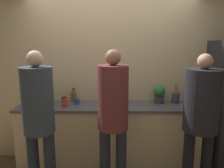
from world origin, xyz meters
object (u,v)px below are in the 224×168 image
cup_black (64,100)px  potted_plant (159,94)px  fruit_bowl (118,100)px  utensil_crock (176,97)px  person_left (39,114)px  bottle_amber (74,96)px  person_center (113,111)px  cup_blue (77,101)px  person_right (201,111)px  bottle_dark (49,99)px  bottle_red (65,103)px

cup_black → potted_plant: (1.44, -0.04, 0.11)m
fruit_bowl → utensil_crock: 0.87m
person_left → bottle_amber: person_left is taller
person_center → cup_blue: size_ratio=19.96×
person_left → potted_plant: 1.75m
person_right → bottle_dark: 2.04m
fruit_bowl → potted_plant: bearing=2.7°
bottle_dark → potted_plant: size_ratio=0.91×
person_center → bottle_dark: 1.09m
person_right → potted_plant: size_ratio=6.50×
fruit_bowl → cup_blue: bearing=-177.0°
bottle_dark → cup_blue: (0.39, 0.10, -0.05)m
fruit_bowl → bottle_amber: bottle_amber is taller
bottle_amber → potted_plant: 1.30m
person_right → potted_plant: bearing=113.8°
utensil_crock → bottle_dark: utensil_crock is taller
cup_blue → bottle_dark: bearing=-165.1°
bottle_amber → potted_plant: (1.30, -0.08, 0.06)m
person_left → cup_blue: bearing=69.2°
bottle_dark → cup_blue: size_ratio=2.71×
bottle_dark → cup_blue: bottle_dark is taller
utensil_crock → person_center: bearing=-141.0°
bottle_dark → cup_black: (0.17, 0.20, -0.06)m
person_right → bottle_dark: person_right is taller
fruit_bowl → cup_black: bearing=175.5°
fruit_bowl → bottle_red: bottle_red is taller
fruit_bowl → bottle_dark: 1.01m
utensil_crock → potted_plant: size_ratio=1.16×
person_right → fruit_bowl: bearing=142.7°
person_left → cup_black: bearing=84.6°
person_left → person_right: 1.86m
bottle_amber → bottle_red: (-0.08, -0.29, -0.02)m
potted_plant → utensil_crock: bearing=3.6°
utensil_crock → bottle_dark: size_ratio=1.28×
bottle_red → cup_black: 0.26m
potted_plant → bottle_dark: bearing=-174.2°
utensil_crock → person_right: bearing=-84.1°
person_left → cup_blue: (0.30, 0.79, -0.06)m
person_right → utensil_crock: 0.77m
bottle_red → bottle_dark: 0.25m
person_right → fruit_bowl: 1.20m
potted_plant → person_center: bearing=-132.7°
person_left → person_right: size_ratio=1.02×
utensil_crock → cup_blue: 1.48m
person_right → bottle_red: person_right is taller
person_left → potted_plant: (1.53, 0.85, 0.04)m
fruit_bowl → cup_black: (-0.83, 0.07, -0.01)m
person_left → fruit_bowl: bearing=42.2°
person_left → person_right: person_left is taller
person_left → fruit_bowl: size_ratio=6.67×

